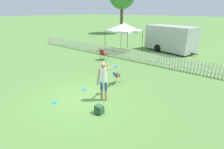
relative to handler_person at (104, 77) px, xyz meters
The scene contains 11 objects.
ground_plane 1.57m from the handler_person, 147.84° to the right, with size 240.00×240.00×0.00m, color #5B8C42.
handler_person is the anchor object (origin of this frame).
leaping_dog 1.97m from the handler_person, 110.27° to the left, with size 0.53×1.03×0.83m.
frisbee_near_handler 1.86m from the handler_person, behind, with size 0.24×0.24×0.02m.
frisbee_near_dog 2.45m from the handler_person, 132.64° to the right, with size 0.24×0.24×0.02m.
frisbee_midfield 2.34m from the handler_person, 139.11° to the left, with size 0.24×0.24×0.02m.
backpack_on_grass 1.46m from the handler_person, 58.36° to the right, with size 0.33×0.28×0.33m.
picket_fence 6.36m from the handler_person, 98.57° to the left, with size 27.39×0.04×0.88m.
folding_chair_center 6.72m from the handler_person, 132.51° to the left, with size 0.62×0.64×0.85m.
canopy_tent_main 10.17m from the handler_person, 120.96° to the left, with size 2.62×2.62×2.64m.
equipment_trailer 11.44m from the handler_person, 98.39° to the left, with size 5.58×3.19×2.40m.
Camera 1 is at (5.66, -4.59, 3.80)m, focal length 28.00 mm.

